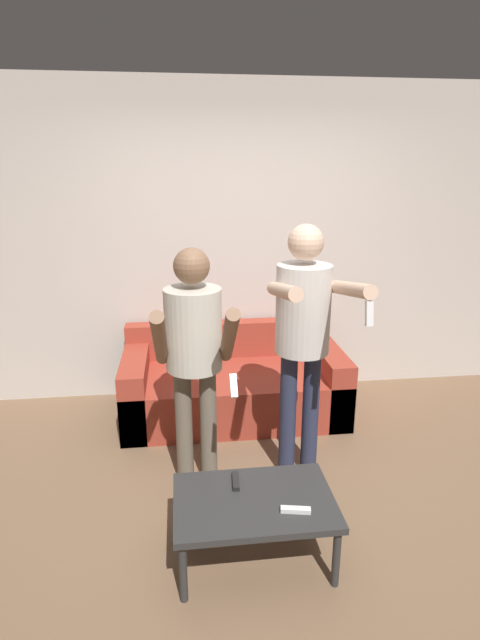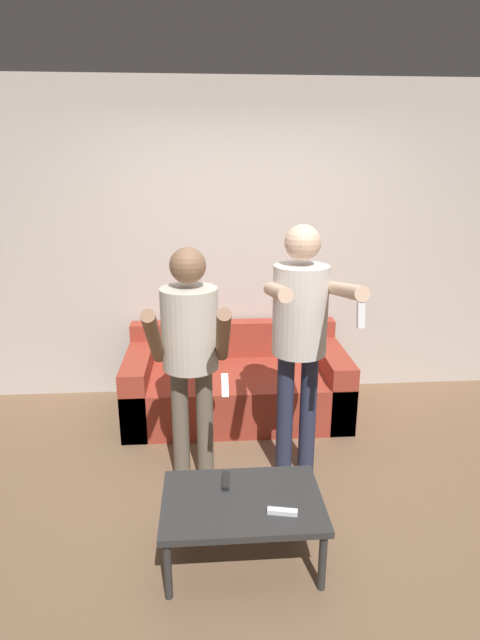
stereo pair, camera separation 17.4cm
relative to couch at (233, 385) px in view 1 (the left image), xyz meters
name	(u,v)px [view 1 (the left image)]	position (x,y,z in m)	size (l,w,h in m)	color
ground_plane	(272,510)	(0.09, -1.31, -0.25)	(14.00, 14.00, 0.00)	brown
wall_back	(237,245)	(0.09, 0.49, 1.10)	(6.40, 0.06, 2.70)	beige
couch	(233,385)	(0.00, 0.00, 0.00)	(1.80, 0.91, 0.70)	#9E3828
person_standing_left	(194,343)	(-0.34, -0.93, 0.73)	(0.47, 0.69, 1.56)	#6B6051
person_standing_right	(304,324)	(0.34, -0.94, 0.83)	(0.46, 0.79, 1.69)	#282D47
coffee_table	(254,505)	(-0.07, -1.67, 0.08)	(0.83, 0.55, 0.37)	#2D2D2D
remote_near	(296,510)	(0.12, -1.79, 0.13)	(0.15, 0.07, 0.02)	white
remote_far	(236,481)	(-0.15, -1.52, 0.13)	(0.05, 0.15, 0.02)	black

